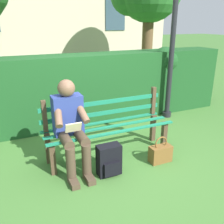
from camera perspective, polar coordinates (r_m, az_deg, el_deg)
The scene contains 6 objects.
ground at distance 3.73m, azimuth -0.64°, elevation -9.81°, with size 60.00×60.00×0.00m, color #3D6B2D.
park_bench at distance 3.59m, azimuth -1.08°, elevation -3.24°, with size 1.86×0.47×0.90m.
person_seated at distance 3.19m, azimuth -9.53°, elevation -2.76°, with size 0.44×0.73×1.19m.
hedge_backdrop at distance 4.72m, azimuth -7.21°, elevation 5.38°, with size 6.12×0.67×1.38m.
backpack at distance 3.21m, azimuth -0.69°, elevation -11.05°, with size 0.30×0.24×0.41m.
handbag at distance 3.57m, azimuth 11.07°, elevation -9.29°, with size 0.31×0.15×0.38m.
Camera 1 is at (1.29, 2.97, 1.86)m, focal length 39.72 mm.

